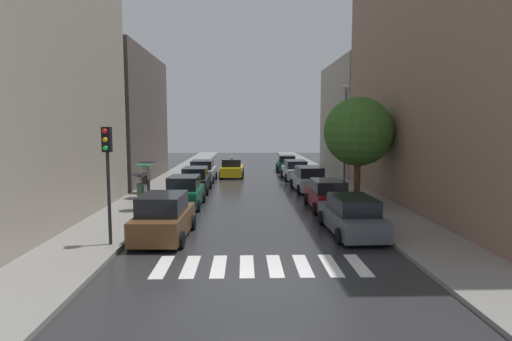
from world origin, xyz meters
The scene contains 23 objects.
ground_plane centered at (0.00, 24.00, -0.02)m, with size 28.00×72.00×0.04m, color #29292B.
sidewalk_left centered at (-6.50, 24.00, 0.07)m, with size 3.00×72.00×0.15m, color gray.
sidewalk_right centered at (6.50, 24.00, 0.07)m, with size 3.00×72.00×0.15m, color gray.
crosswalk_stripes centered at (0.00, 1.54, 0.01)m, with size 6.75×2.20×0.01m.
building_left_mid centered at (-11.00, 22.79, 5.16)m, with size 6.00×13.35×10.32m, color #564C47.
building_right_near centered at (11.00, 11.31, 8.94)m, with size 6.00×21.65×17.88m, color #8C6B56.
building_right_mid centered at (11.00, 28.89, 5.28)m, with size 6.00×12.69×10.57m, color #9E9384.
parked_car_left_nearest centered at (-3.73, 4.96, 0.84)m, with size 2.17×4.35×1.82m.
parked_car_left_second centered at (-3.84, 11.53, 0.81)m, with size 2.04×4.05×1.76m.
parked_car_left_third centered at (-3.86, 16.98, 0.80)m, with size 2.00×4.50×1.71m.
parked_car_left_fourth centered at (-3.95, 22.73, 0.80)m, with size 2.17×4.43×1.73m.
parked_car_right_nearest centered at (3.93, 5.50, 0.75)m, with size 2.12×4.82×1.60m.
parked_car_right_second centered at (3.97, 10.72, 0.76)m, with size 2.06×4.28×1.61m.
parked_car_right_third centered at (3.98, 17.35, 0.79)m, with size 2.22×4.69×1.70m.
parked_car_right_fourth centered at (3.81, 23.78, 0.76)m, with size 2.15×4.84×1.62m.
parked_car_right_fifth centered at (3.71, 30.08, 0.75)m, with size 2.10×4.23×1.60m.
taxi_midroad centered at (-1.62, 25.51, 0.76)m, with size 2.14×4.41×1.81m.
pedestrian_foreground centered at (-6.84, 15.75, 1.69)m, with size 1.16×1.16×2.03m.
pedestrian_near_tree centered at (-5.90, 9.99, 1.51)m, with size 0.97×0.97×1.88m.
pedestrian_by_kerb centered at (-6.56, 13.72, 1.69)m, with size 1.12×1.12×2.05m.
street_tree_right centered at (6.08, 12.56, 4.16)m, with size 3.99×3.99×6.02m.
traffic_light_left_corner centered at (-5.45, 3.66, 3.29)m, with size 0.30×0.42×4.30m.
lamp_post_right centered at (5.55, 13.51, 4.07)m, with size 0.60×0.28×6.78m.
Camera 1 is at (-0.52, -11.40, 4.45)m, focal length 29.20 mm.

